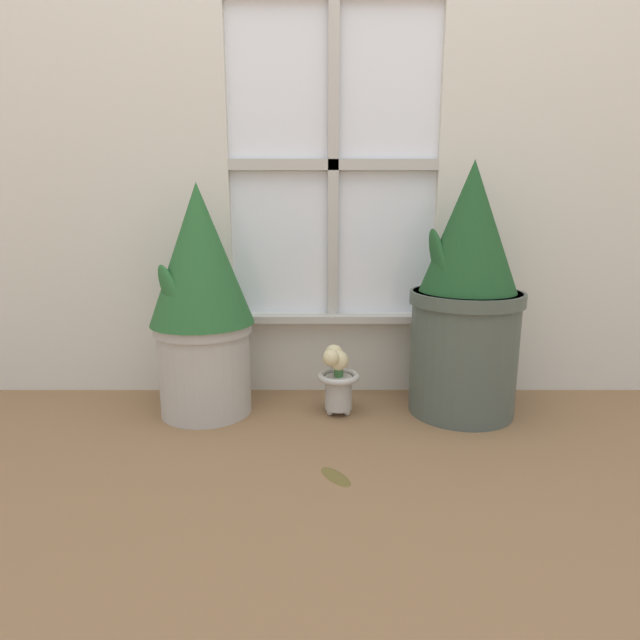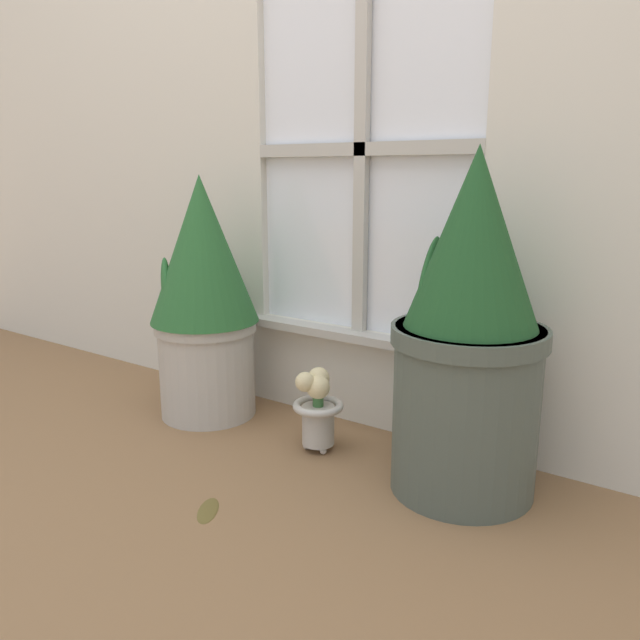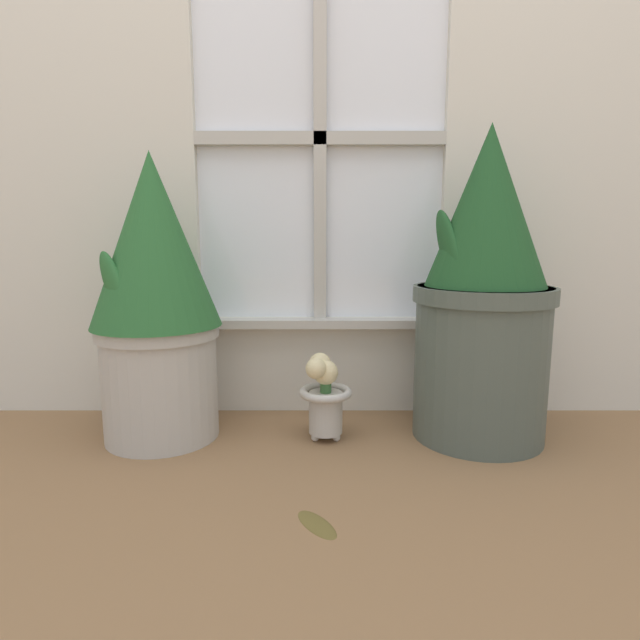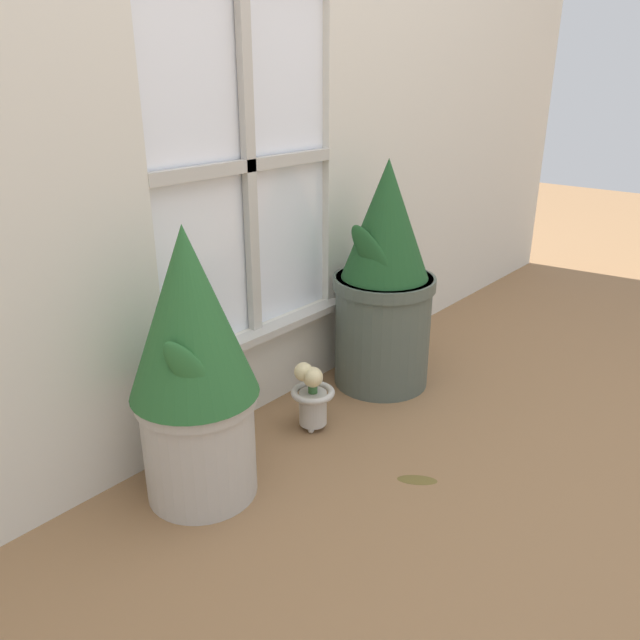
% 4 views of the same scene
% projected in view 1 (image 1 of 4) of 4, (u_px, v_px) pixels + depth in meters
% --- Properties ---
extents(ground_plane, '(10.00, 10.00, 0.00)m').
position_uv_depth(ground_plane, '(336.00, 485.00, 1.19)').
color(ground_plane, olive).
extents(wall_with_window, '(4.40, 0.10, 2.50)m').
position_uv_depth(wall_with_window, '(331.00, 9.00, 1.58)').
color(wall_with_window, silver).
rests_on(wall_with_window, ground_plane).
extents(potted_plant_left, '(0.32, 0.32, 0.72)m').
position_uv_depth(potted_plant_left, '(199.00, 298.00, 1.55)').
color(potted_plant_left, '#B7B2A8').
rests_on(potted_plant_left, ground_plane).
extents(potted_plant_right, '(0.35, 0.35, 0.79)m').
position_uv_depth(potted_plant_right, '(464.00, 298.00, 1.55)').
color(potted_plant_right, '#4C564C').
rests_on(potted_plant_right, ground_plane).
extents(flower_vase, '(0.14, 0.14, 0.22)m').
position_uv_depth(flower_vase, '(335.00, 378.00, 1.59)').
color(flower_vase, '#BCB7AD').
rests_on(flower_vase, ground_plane).
extents(fallen_leaf, '(0.10, 0.12, 0.01)m').
position_uv_depth(fallen_leaf, '(334.00, 475.00, 1.22)').
color(fallen_leaf, brown).
rests_on(fallen_leaf, ground_plane).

